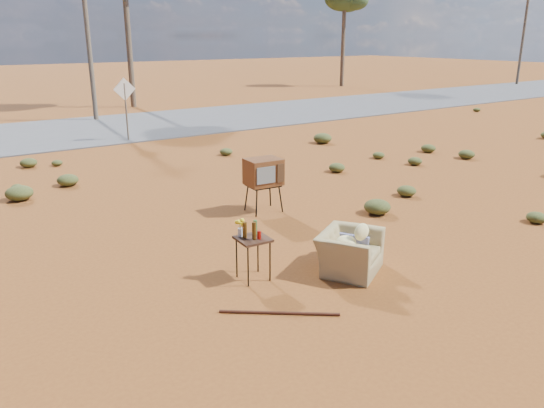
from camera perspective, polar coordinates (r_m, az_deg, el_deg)
ground at (r=8.57m, az=2.79°, el=-6.88°), size 140.00×140.00×0.00m
highway at (r=22.01m, az=-21.52°, el=7.19°), size 140.00×7.00×0.04m
armchair at (r=8.45m, az=8.41°, el=-4.41°), size 1.29×1.23×0.87m
tv_unit at (r=11.00m, az=-0.92°, el=3.39°), size 0.75×0.62×1.14m
side_table at (r=7.94m, az=-2.37°, el=-3.48°), size 0.49×0.49×0.95m
rusty_bar at (r=7.22m, az=0.79°, el=-11.62°), size 1.31×1.01×0.04m
road_sign at (r=19.35m, az=-15.52°, el=10.93°), size 0.78×0.06×2.19m
eucalyptus_right at (r=40.40m, az=7.83°, el=20.88°), size 3.20×3.20×7.10m
utility_pole_center at (r=24.65m, az=-19.34°, el=18.09°), size 1.40×0.20×8.00m
utility_pole_east at (r=45.40m, az=25.51°, el=16.77°), size 1.40×0.20×8.00m
scrub_patch at (r=11.81m, az=-13.44°, el=0.35°), size 17.49×8.07×0.33m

